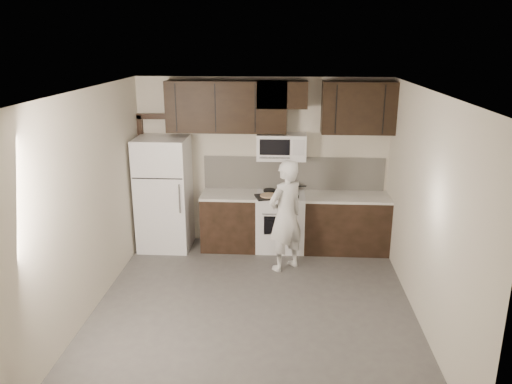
# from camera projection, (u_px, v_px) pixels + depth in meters

# --- Properties ---
(floor) EXTENTS (4.50, 4.50, 0.00)m
(floor) POSITION_uv_depth(u_px,v_px,m) (254.00, 309.00, 6.28)
(floor) COLOR #504E4B
(floor) RESTS_ON ground
(back_wall) EXTENTS (4.00, 0.00, 4.00)m
(back_wall) POSITION_uv_depth(u_px,v_px,m) (263.00, 162.00, 8.03)
(back_wall) COLOR beige
(back_wall) RESTS_ON ground
(ceiling) EXTENTS (4.50, 4.50, 0.00)m
(ceiling) POSITION_uv_depth(u_px,v_px,m) (253.00, 91.00, 5.49)
(ceiling) COLOR white
(ceiling) RESTS_ON back_wall
(counter_run) EXTENTS (2.95, 0.64, 0.91)m
(counter_run) POSITION_uv_depth(u_px,v_px,m) (299.00, 222.00, 7.96)
(counter_run) COLOR black
(counter_run) RESTS_ON floor
(stove) EXTENTS (0.76, 0.66, 0.94)m
(stove) POSITION_uv_depth(u_px,v_px,m) (280.00, 221.00, 7.98)
(stove) COLOR white
(stove) RESTS_ON floor
(backsplash) EXTENTS (2.90, 0.02, 0.54)m
(backsplash) POSITION_uv_depth(u_px,v_px,m) (294.00, 173.00, 8.04)
(backsplash) COLOR beige
(backsplash) RESTS_ON counter_run
(upper_cabinets) EXTENTS (3.48, 0.35, 0.78)m
(upper_cabinets) POSITION_uv_depth(u_px,v_px,m) (276.00, 106.00, 7.58)
(upper_cabinets) COLOR black
(upper_cabinets) RESTS_ON back_wall
(microwave) EXTENTS (0.76, 0.42, 0.40)m
(microwave) POSITION_uv_depth(u_px,v_px,m) (281.00, 147.00, 7.74)
(microwave) COLOR white
(microwave) RESTS_ON upper_cabinets
(refrigerator) EXTENTS (0.80, 0.76, 1.80)m
(refrigerator) POSITION_uv_depth(u_px,v_px,m) (164.00, 194.00, 7.91)
(refrigerator) COLOR white
(refrigerator) RESTS_ON floor
(door_trim) EXTENTS (0.50, 0.08, 2.12)m
(door_trim) POSITION_uv_depth(u_px,v_px,m) (145.00, 167.00, 8.14)
(door_trim) COLOR black
(door_trim) RESTS_ON floor
(saucepan) EXTENTS (0.32, 0.18, 0.17)m
(saucepan) POSITION_uv_depth(u_px,v_px,m) (292.00, 188.00, 7.96)
(saucepan) COLOR silver
(saucepan) RESTS_ON stove
(baking_tray) EXTENTS (0.48, 0.41, 0.02)m
(baking_tray) POSITION_uv_depth(u_px,v_px,m) (269.00, 197.00, 7.69)
(baking_tray) COLOR black
(baking_tray) RESTS_ON counter_run
(pizza) EXTENTS (0.34, 0.34, 0.02)m
(pizza) POSITION_uv_depth(u_px,v_px,m) (269.00, 195.00, 7.69)
(pizza) COLOR beige
(pizza) RESTS_ON baking_tray
(person) EXTENTS (0.71, 0.69, 1.65)m
(person) POSITION_uv_depth(u_px,v_px,m) (286.00, 216.00, 7.15)
(person) COLOR silver
(person) RESTS_ON floor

